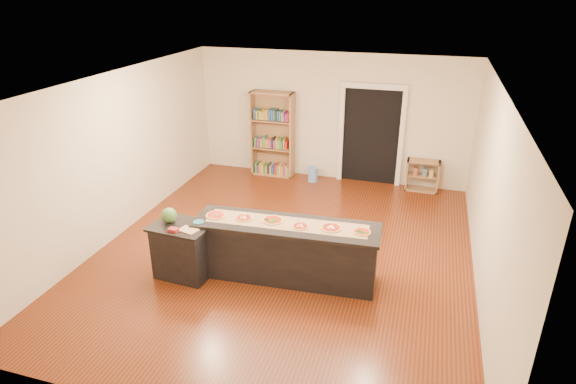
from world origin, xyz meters
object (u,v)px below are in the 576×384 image
(side_counter, at_px, (183,250))
(waste_bin, at_px, (313,174))
(kitchen_island, at_px, (286,251))
(bookshelf, at_px, (272,134))
(low_shelf, at_px, (422,175))
(watermelon, at_px, (169,215))

(side_counter, relative_size, waste_bin, 2.64)
(kitchen_island, bearing_deg, bookshelf, 107.66)
(kitchen_island, bearing_deg, low_shelf, 62.16)
(waste_bin, bearing_deg, low_shelf, 4.00)
(kitchen_island, height_order, side_counter, kitchen_island)
(waste_bin, bearing_deg, bookshelf, 172.01)
(bookshelf, height_order, waste_bin, bookshelf)
(low_shelf, xyz_separation_m, waste_bin, (-2.36, -0.16, -0.18))
(kitchen_island, xyz_separation_m, low_shelf, (1.82, 4.01, -0.11))
(kitchen_island, distance_m, waste_bin, 3.89)
(side_counter, xyz_separation_m, low_shelf, (3.33, 4.40, -0.09))
(kitchen_island, relative_size, low_shelf, 4.01)
(bookshelf, relative_size, watermelon, 8.40)
(bookshelf, height_order, low_shelf, bookshelf)
(low_shelf, bearing_deg, side_counter, -127.15)
(low_shelf, bearing_deg, kitchen_island, -114.46)
(side_counter, distance_m, waste_bin, 4.35)
(kitchen_island, relative_size, side_counter, 3.17)
(watermelon, bearing_deg, bookshelf, 87.72)
(kitchen_island, height_order, low_shelf, kitchen_island)
(kitchen_island, bearing_deg, watermelon, -171.59)
(bookshelf, xyz_separation_m, watermelon, (-0.17, -4.34, 0.00))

